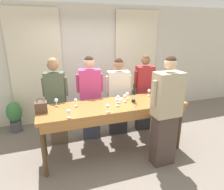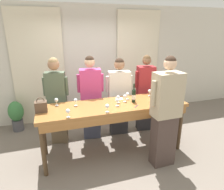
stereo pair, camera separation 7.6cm
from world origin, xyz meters
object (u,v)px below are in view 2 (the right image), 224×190
(guest_striped_shirt, at_px, (145,93))
(wine_bottle, at_px, (134,95))
(wine_glass_center_right, at_px, (76,100))
(potted_plant, at_px, (16,114))
(wine_glass_front_left, at_px, (125,97))
(handbag, at_px, (41,106))
(guest_pink_top, at_px, (91,98))
(guest_olive_jacket, at_px, (57,99))
(wine_glass_front_mid, at_px, (176,97))
(wine_glass_by_bottle, at_px, (68,111))
(wine_glass_near_host, at_px, (127,94))
(guest_cream_sweater, at_px, (119,96))
(tasting_bar, at_px, (114,110))
(host_pouring, at_px, (166,114))
(wine_glass_center_left, at_px, (150,91))
(wine_glass_back_mid, at_px, (118,98))
(wine_glass_center_mid, at_px, (56,100))
(wine_glass_back_right, at_px, (153,98))
(wine_glass_back_left, at_px, (107,106))
(wine_glass_front_right, at_px, (117,101))

(guest_striped_shirt, bearing_deg, wine_bottle, -130.66)
(wine_glass_center_right, bearing_deg, potted_plant, 132.05)
(wine_bottle, height_order, wine_glass_front_left, wine_bottle)
(handbag, xyz_separation_m, guest_pink_top, (0.94, 0.62, -0.16))
(guest_olive_jacket, bearing_deg, guest_striped_shirt, 0.00)
(wine_glass_front_mid, height_order, wine_glass_by_bottle, same)
(wine_glass_near_host, height_order, guest_cream_sweater, guest_cream_sweater)
(tasting_bar, height_order, guest_pink_top, guest_pink_top)
(wine_glass_near_host, xyz_separation_m, host_pouring, (0.36, -0.77, -0.12))
(wine_glass_center_left, bearing_deg, potted_plant, 155.24)
(wine_glass_center_right, xyz_separation_m, wine_glass_by_bottle, (-0.18, -0.44, -0.00))
(wine_glass_center_left, xyz_separation_m, wine_glass_back_mid, (-0.72, -0.17, -0.00))
(tasting_bar, height_order, wine_glass_by_bottle, wine_glass_by_bottle)
(tasting_bar, distance_m, wine_glass_center_mid, 1.01)
(wine_glass_center_mid, xyz_separation_m, host_pouring, (1.66, -0.84, -0.12))
(wine_glass_back_right, xyz_separation_m, wine_glass_by_bottle, (-1.51, -0.14, 0.00))
(wine_glass_front_left, relative_size, wine_glass_back_left, 1.00)
(wine_glass_back_right, bearing_deg, wine_bottle, 151.39)
(wine_glass_back_left, distance_m, wine_glass_by_bottle, 0.62)
(host_pouring, bearing_deg, guest_olive_jacket, 142.71)
(guest_cream_sweater, distance_m, host_pouring, 1.30)
(wine_glass_back_mid, height_order, guest_striped_shirt, guest_striped_shirt)
(guest_cream_sweater, height_order, guest_striped_shirt, guest_striped_shirt)
(wine_glass_center_right, bearing_deg, wine_glass_front_left, -4.53)
(wine_glass_front_left, height_order, guest_olive_jacket, guest_olive_jacket)
(wine_glass_back_mid, relative_size, wine_glass_by_bottle, 1.00)
(wine_glass_center_mid, bearing_deg, guest_striped_shirt, 12.12)
(handbag, distance_m, wine_glass_front_mid, 2.35)
(wine_glass_center_left, bearing_deg, guest_cream_sweater, 138.66)
(wine_glass_center_mid, height_order, wine_glass_back_right, same)
(tasting_bar, bearing_deg, guest_pink_top, 111.44)
(wine_glass_back_right, bearing_deg, wine_glass_center_right, 167.34)
(wine_glass_center_left, distance_m, guest_cream_sweater, 0.68)
(wine_glass_center_mid, xyz_separation_m, guest_pink_top, (0.69, 0.41, -0.16))
(guest_striped_shirt, bearing_deg, guest_olive_jacket, 180.00)
(wine_glass_back_left, distance_m, wine_glass_back_right, 0.90)
(wine_glass_center_right, relative_size, wine_glass_back_left, 1.00)
(wine_glass_center_left, relative_size, wine_glass_near_host, 1.00)
(wine_glass_center_left, xyz_separation_m, host_pouring, (-0.14, -0.82, -0.12))
(wine_glass_back_mid, relative_size, host_pouring, 0.07)
(guest_cream_sweater, height_order, potted_plant, guest_cream_sweater)
(wine_glass_by_bottle, height_order, guest_pink_top, guest_pink_top)
(wine_bottle, distance_m, wine_glass_back_mid, 0.29)
(wine_glass_near_host, bearing_deg, wine_glass_center_right, -177.40)
(wine_bottle, bearing_deg, guest_cream_sweater, 94.04)
(wine_glass_center_right, height_order, wine_glass_by_bottle, same)
(wine_glass_front_left, height_order, wine_glass_front_right, same)
(wine_glass_by_bottle, bearing_deg, potted_plant, 119.98)
(wine_glass_center_mid, xyz_separation_m, wine_glass_near_host, (1.30, -0.07, -0.00))
(handbag, bearing_deg, wine_bottle, -1.44)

